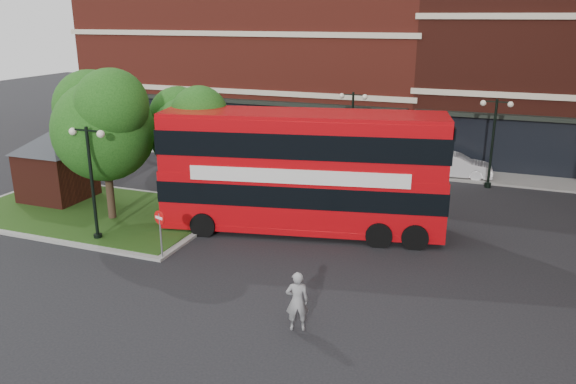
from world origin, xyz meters
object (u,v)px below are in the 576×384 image
at_px(woman, 297,301).
at_px(car_white, 454,165).
at_px(bus, 302,164).
at_px(car_silver, 301,157).

xyz_separation_m(woman, car_white, (2.97, 19.50, -0.25)).
distance_m(bus, car_silver, 10.85).
xyz_separation_m(bus, woman, (2.69, -8.01, -2.12)).
distance_m(woman, car_white, 19.73).
height_order(bus, car_silver, bus).
relative_size(bus, woman, 6.52).
height_order(bus, woman, bus).
bearing_deg(bus, car_silver, 97.81).
relative_size(bus, car_silver, 2.75).
distance_m(car_silver, car_white, 9.33).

